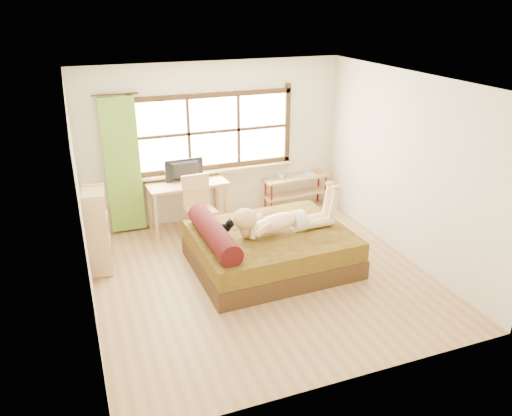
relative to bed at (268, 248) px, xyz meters
name	(u,v)px	position (x,y,z in m)	size (l,w,h in m)	color
floor	(261,276)	(-0.18, -0.23, -0.30)	(4.50, 4.50, 0.00)	#9E754C
ceiling	(262,81)	(-0.18, -0.23, 2.40)	(4.50, 4.50, 0.00)	white
wall_back	(214,143)	(-0.18, 2.02, 1.05)	(4.50, 4.50, 0.00)	silver
wall_front	(350,266)	(-0.18, -2.48, 1.05)	(4.50, 4.50, 0.00)	silver
wall_left	(81,210)	(-2.43, -0.23, 1.05)	(4.50, 4.50, 0.00)	silver
wall_right	(406,167)	(2.07, -0.23, 1.05)	(4.50, 4.50, 0.00)	silver
window	(214,134)	(-0.18, 1.99, 1.21)	(2.80, 0.16, 1.46)	#FFEDBF
curtain	(123,166)	(-1.73, 1.90, 0.85)	(0.55, 0.10, 2.20)	#529C2A
bed	(268,248)	(0.00, 0.00, 0.00)	(2.25, 1.83, 0.83)	#34200F
woman	(283,210)	(0.20, -0.05, 0.58)	(1.54, 0.44, 0.66)	beige
kitten	(221,228)	(-0.67, 0.10, 0.38)	(0.33, 0.13, 0.26)	black
desk	(187,189)	(-0.76, 1.72, 0.41)	(1.33, 0.66, 0.81)	tan
monitor	(185,171)	(-0.76, 1.77, 0.70)	(0.64, 0.08, 0.37)	black
chair	(198,203)	(-0.66, 1.37, 0.27)	(0.48, 0.48, 1.02)	tan
pipe_shelf	(297,185)	(1.31, 1.85, 0.16)	(1.26, 0.41, 0.70)	tan
cup	(281,176)	(1.00, 1.84, 0.36)	(0.11, 0.11, 0.09)	gray
book	(306,175)	(1.50, 1.84, 0.33)	(0.16, 0.22, 0.02)	gray
bookshelf	(98,231)	(-2.26, 0.76, 0.32)	(0.35, 0.55, 1.21)	tan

